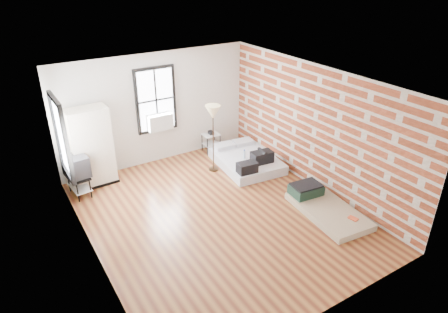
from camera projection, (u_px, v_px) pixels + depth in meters
ground at (219, 215)px, 8.27m from camera, size 6.00×6.00×0.00m
room_shell at (219, 129)px, 7.88m from camera, size 5.02×6.02×2.80m
mattress_main at (247, 160)px, 10.16m from camera, size 1.52×1.95×0.59m
mattress_bare at (323, 206)px, 8.37m from camera, size 1.12×1.88×0.39m
wardrobe at (91, 147)px, 9.04m from camera, size 0.96×0.57×1.86m
side_table at (211, 138)px, 10.83m from camera, size 0.46×0.37×0.59m
floor_lamp at (213, 115)px, 9.39m from camera, size 0.36×0.36×1.69m
tv_stand at (76, 168)px, 8.69m from camera, size 0.53×0.71×0.95m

